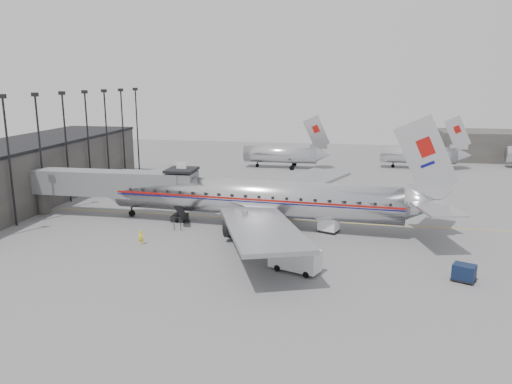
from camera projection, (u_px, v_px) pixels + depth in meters
ground at (249, 233)px, 55.89m from camera, size 160.00×160.00×0.00m
terminal at (26, 172)px, 70.48m from camera, size 12.00×46.00×8.00m
apron_line at (282, 220)px, 61.12m from camera, size 60.00×0.15×0.01m
jet_bridge at (122, 184)px, 61.36m from camera, size 21.00×6.20×7.10m
floodlight_masts at (77, 140)px, 71.26m from camera, size 0.90×42.25×15.25m
distant_aircraft_near at (281, 154)px, 95.87m from camera, size 16.39×3.20×10.26m
distant_aircraft_mid at (419, 154)px, 95.20m from camera, size 16.39×3.20×10.26m
airliner at (261, 198)px, 57.80m from camera, size 42.54×39.31×13.45m
service_van at (295, 259)px, 44.64m from camera, size 4.95×3.38×2.18m
baggage_cart_navy at (464, 272)px, 42.53m from camera, size 2.32×2.10×1.49m
baggage_cart_white at (329, 224)px, 56.08m from camera, size 2.64×2.36×1.71m
ramp_worker at (141, 237)px, 51.96m from camera, size 0.66×0.59×1.53m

